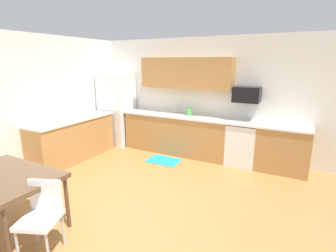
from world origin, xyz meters
name	(u,v)px	position (x,y,z in m)	size (l,w,h in m)	color
ground_plane	(139,200)	(0.00, 0.00, 0.00)	(12.00, 12.00, 0.00)	#9E6B38
wall_back	(201,97)	(0.00, 2.65, 1.35)	(5.80, 0.10, 2.70)	silver
wall_left	(24,104)	(-2.65, 0.00, 1.35)	(0.10, 5.80, 2.70)	silver
cabinet_run_back	(176,134)	(-0.47, 2.30, 0.45)	(2.56, 0.60, 0.90)	#AD7A42
cabinet_run_back_right	(283,150)	(1.90, 2.30, 0.45)	(0.99, 0.60, 0.90)	#AD7A42
cabinet_run_left	(73,140)	(-2.30, 0.80, 0.45)	(0.60, 2.00, 0.90)	#AD7A42
countertop_back	(195,117)	(0.00, 2.30, 0.92)	(4.80, 0.64, 0.04)	silver
countertop_left	(72,119)	(-2.30, 0.80, 0.92)	(0.64, 2.00, 0.04)	silver
upper_cabinets_back	(186,73)	(-0.30, 2.43, 1.90)	(2.20, 0.34, 0.70)	#AD7A42
refrigerator	(117,110)	(-2.18, 2.22, 0.92)	(0.76, 0.70, 1.83)	white
oven_range	(242,144)	(1.11, 2.30, 0.46)	(0.60, 0.60, 0.91)	white
microwave	(247,95)	(1.11, 2.40, 1.49)	(0.54, 0.36, 0.32)	black
sink_basin	(174,117)	(-0.52, 2.30, 0.88)	(0.48, 0.40, 0.14)	#A5A8AD
sink_faucet	(178,109)	(-0.52, 2.48, 1.04)	(0.02, 0.02, 0.24)	#B2B5BA
dining_table	(4,179)	(-1.07, -1.40, 0.71)	(1.40, 0.90, 0.77)	brown
chair_near_table	(42,212)	(-0.31, -1.46, 0.50)	(0.52, 0.52, 0.85)	white
floor_mat	(164,160)	(-0.45, 1.65, 0.01)	(0.70, 0.50, 0.01)	#198CBF
kettle	(189,112)	(-0.16, 2.35, 1.02)	(0.14, 0.14, 0.20)	#4CA54C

